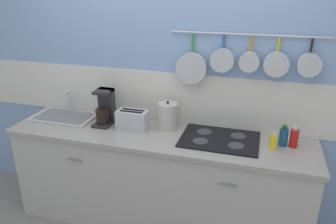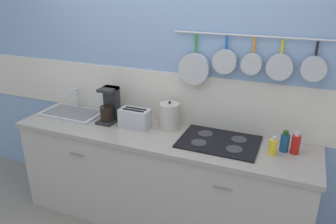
% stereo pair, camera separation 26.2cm
% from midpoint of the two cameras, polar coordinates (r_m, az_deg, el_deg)
% --- Properties ---
extents(ground_plane, '(12.00, 12.00, 0.00)m').
position_cam_midpoint_polar(ground_plane, '(3.22, -4.15, -18.41)').
color(ground_plane, gray).
extents(wall_back, '(7.20, 0.16, 2.60)m').
position_cam_midpoint_polar(wall_back, '(2.89, -2.42, 5.56)').
color(wall_back, '#84A3CC').
rests_on(wall_back, ground_plane).
extents(cabinet_base, '(2.53, 0.56, 0.85)m').
position_cam_midpoint_polar(cabinet_base, '(2.97, -4.37, -12.09)').
color(cabinet_base, '#B7B2A8').
rests_on(cabinet_base, ground_plane).
extents(countertop, '(2.57, 0.58, 0.03)m').
position_cam_midpoint_polar(countertop, '(2.74, -4.63, -4.36)').
color(countertop, '#A59E93').
rests_on(countertop, cabinet_base).
extents(sink_basin, '(0.58, 0.34, 0.23)m').
position_cam_midpoint_polar(sink_basin, '(3.26, -19.86, -0.66)').
color(sink_basin, '#B7BABF').
rests_on(sink_basin, countertop).
extents(coffee_maker, '(0.15, 0.22, 0.31)m').
position_cam_midpoint_polar(coffee_maker, '(2.98, -13.40, 0.44)').
color(coffee_maker, '#262628').
rests_on(coffee_maker, countertop).
extents(toaster, '(0.28, 0.14, 0.17)m').
position_cam_midpoint_polar(toaster, '(2.84, -8.86, -1.39)').
color(toaster, '#B7BABF').
rests_on(toaster, countertop).
extents(kettle, '(0.17, 0.17, 0.25)m').
position_cam_midpoint_polar(kettle, '(2.81, -2.72, -0.75)').
color(kettle, beige).
rests_on(kettle, countertop).
extents(cooktop, '(0.62, 0.45, 0.01)m').
position_cam_midpoint_polar(cooktop, '(2.65, 6.18, -4.80)').
color(cooktop, black).
rests_on(cooktop, countertop).
extents(bottle_olive_oil, '(0.06, 0.06, 0.14)m').
position_cam_midpoint_polar(bottle_olive_oil, '(2.57, 15.12, -5.02)').
color(bottle_olive_oil, yellow).
rests_on(bottle_olive_oil, countertop).
extents(bottle_dish_soap, '(0.07, 0.07, 0.17)m').
position_cam_midpoint_polar(bottle_dish_soap, '(2.64, 16.82, -4.19)').
color(bottle_dish_soap, navy).
rests_on(bottle_dish_soap, countertop).
extents(bottle_vinegar, '(0.06, 0.06, 0.18)m').
position_cam_midpoint_polar(bottle_vinegar, '(2.64, 18.50, -4.33)').
color(bottle_vinegar, red).
rests_on(bottle_vinegar, countertop).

